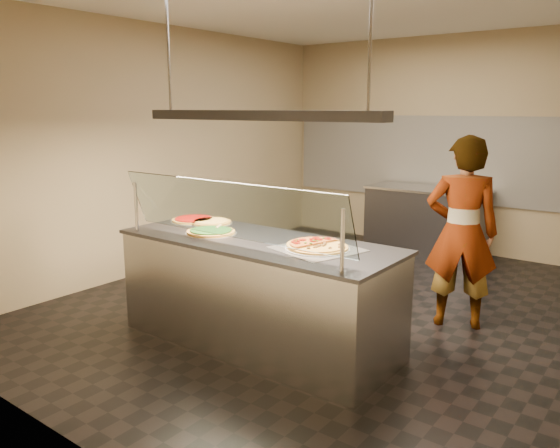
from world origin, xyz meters
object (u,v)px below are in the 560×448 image
Objects in this scene: half_pizza_pepperoni at (305,243)px; half_pizza_sausage at (330,248)px; worker at (462,233)px; pizza_tomato at (194,219)px; prep_table at (426,221)px; pizza_spinach at (211,232)px; heat_lamp_housing at (256,115)px; perforated_tray at (317,249)px; pizza_spatula at (221,228)px; serving_counter at (258,292)px; pizza_cheese at (212,222)px; sneeze_guard at (229,211)px.

half_pizza_sausage is at bearing -0.43° from half_pizza_pepperoni.
worker reaches higher than half_pizza_sausage.
pizza_tomato is 3.68m from prep_table.
prep_table is at bearing 83.67° from pizza_spinach.
pizza_tomato is at bearing 173.44° from half_pizza_sausage.
perforated_tray is at bearing 3.04° from heat_lamp_housing.
pizza_spinach is at bearing -92.59° from pizza_spatula.
heat_lamp_housing is (-0.69, -0.03, 0.99)m from half_pizza_sausage.
prep_table is at bearing 83.55° from pizza_spatula.
serving_counter is 0.85m from half_pizza_sausage.
pizza_tomato is at bearing 6.32° from worker.
pizza_spinach is 1.13× the size of pizza_cheese.
pizza_cheese is 0.36m from pizza_spatula.
serving_counter is at bearing -177.51° from half_pizza_sausage.
sneeze_guard reaches higher than pizza_spatula.
half_pizza_sausage is at bearing -1.24° from pizza_spatula.
sneeze_guard is at bearing 32.89° from worker.
perforated_tray is 2.79× the size of pizza_spatula.
pizza_tomato is (-0.98, 0.57, -0.28)m from sneeze_guard.
sneeze_guard is 4.98× the size of pizza_tomato.
half_pizza_pepperoni reaches higher than serving_counter.
pizza_spatula is at bearing 139.03° from sneeze_guard.
heat_lamp_housing is (0.46, 0.07, 1.00)m from pizza_spinach.
prep_table is 2.65m from worker.
heat_lamp_housing reaches higher than pizza_spinach.
heat_lamp_housing is (0.76, -0.24, 1.01)m from pizza_cheese.
pizza_tomato is at bearing 167.19° from serving_counter.
pizza_tomato is at bearing 162.17° from pizza_spatula.
worker is 2.18m from heat_lamp_housing.
half_pizza_sausage reaches higher than pizza_spinach.
half_pizza_pepperoni is 0.94m from pizza_spinach.
worker is at bearing 49.98° from heat_lamp_housing.
perforated_tray is 1.05m from pizza_spinach.
pizza_spatula is 1.09m from heat_lamp_housing.
pizza_spinach is (-0.46, -0.07, 0.48)m from serving_counter.
heat_lamp_housing is at bearing 27.06° from worker.
half_pizza_sausage is (0.11, -0.00, 0.02)m from perforated_tray.
pizza_tomato is (-0.98, 0.22, 0.48)m from serving_counter.
serving_counter is at bearing -17.75° from pizza_cheese.
pizza_spatula reaches higher than pizza_cheese.
heat_lamp_housing reaches higher than prep_table.
prep_table is at bearing 99.51° from perforated_tray.
pizza_spatula is 0.11× the size of heat_lamp_housing.
perforated_tray reaches higher than prep_table.
serving_counter is 1.48m from heat_lamp_housing.
half_pizza_pepperoni is 3.78m from prep_table.
serving_counter is at bearing -176.96° from perforated_tray.
half_pizza_pepperoni is at bearing 6.31° from pizza_spinach.
perforated_tray is 1.61× the size of pizza_tomato.
pizza_tomato is at bearing 149.99° from sneeze_guard.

